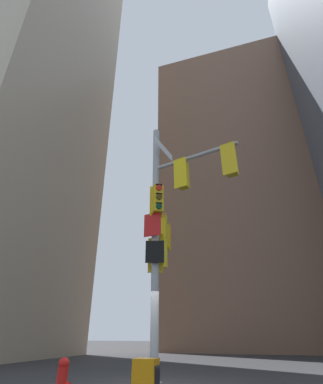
% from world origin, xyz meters
% --- Properties ---
extents(building_tower_left, '(12.54, 12.54, 53.53)m').
position_xyz_m(building_tower_left, '(-15.70, 6.10, 26.76)').
color(building_tower_left, tan).
rests_on(building_tower_left, ground).
extents(building_mid_block, '(15.59, 15.59, 33.07)m').
position_xyz_m(building_mid_block, '(2.49, 23.95, 16.54)').
color(building_mid_block, brown).
rests_on(building_mid_block, ground).
extents(signal_pole_assembly, '(3.68, 3.47, 8.71)m').
position_xyz_m(signal_pole_assembly, '(0.34, 0.26, 4.84)').
color(signal_pole_assembly, '#9EA0A3').
rests_on(signal_pole_assembly, ground).
extents(fire_hydrant, '(0.33, 0.23, 0.87)m').
position_xyz_m(fire_hydrant, '(-1.18, -2.57, 0.46)').
color(fire_hydrant, red).
rests_on(fire_hydrant, ground).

